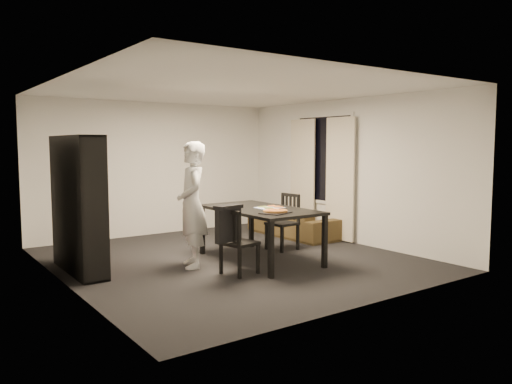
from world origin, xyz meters
TOP-DOWN VIEW (x-y plane):
  - room at (0.00, 0.00)m, footprint 5.01×5.51m
  - window_pane at (2.48, 0.60)m, footprint 0.02×1.40m
  - window_frame at (2.48, 0.60)m, footprint 0.03×1.52m
  - curtain_left at (2.40, 0.08)m, footprint 0.03×0.70m
  - curtain_right at (2.40, 1.12)m, footprint 0.03×0.70m
  - bookshelf at (-2.16, 0.60)m, footprint 0.35×1.50m
  - dining_table at (0.29, -0.32)m, footprint 1.08×1.95m
  - chair_left at (-0.49, -0.82)m, footprint 0.49×0.49m
  - chair_right at (1.16, 0.11)m, footprint 0.48×0.48m
  - draped_jacket at (-0.61, -0.84)m, footprint 0.43×0.25m
  - person at (-0.73, -0.07)m, footprint 0.63×0.77m
  - baking_tray at (0.14, -0.90)m, footprint 0.48×0.44m
  - pepperoni_pizza at (0.17, -0.86)m, footprint 0.35×0.35m
  - kitchen_towel at (0.43, -0.39)m, footprint 0.41×0.32m
  - pizza_slices at (0.45, -0.39)m, footprint 0.39×0.33m
  - sofa at (2.06, 0.99)m, footprint 0.79×2.01m

SIDE VIEW (x-z plane):
  - sofa at x=2.06m, z-range 0.00..0.59m
  - chair_left at x=-0.49m, z-range 0.06..0.97m
  - chair_right at x=1.16m, z-range 0.07..1.01m
  - dining_table at x=0.29m, z-range 0.33..1.14m
  - draped_jacket at x=-0.61m, z-range 0.50..0.99m
  - kitchen_towel at x=0.43m, z-range 0.81..0.82m
  - baking_tray at x=0.14m, z-range 0.81..0.82m
  - pizza_slices at x=0.45m, z-range 0.82..0.83m
  - pepperoni_pizza at x=0.17m, z-range 0.82..0.85m
  - person at x=-0.73m, z-range 0.00..1.82m
  - bookshelf at x=-2.16m, z-range 0.00..1.90m
  - curtain_left at x=2.40m, z-range 0.02..2.27m
  - curtain_right at x=2.40m, z-range 0.02..2.27m
  - room at x=0.00m, z-range 0.00..2.60m
  - window_pane at x=2.48m, z-range 0.70..2.30m
  - window_frame at x=2.48m, z-range 0.64..2.36m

